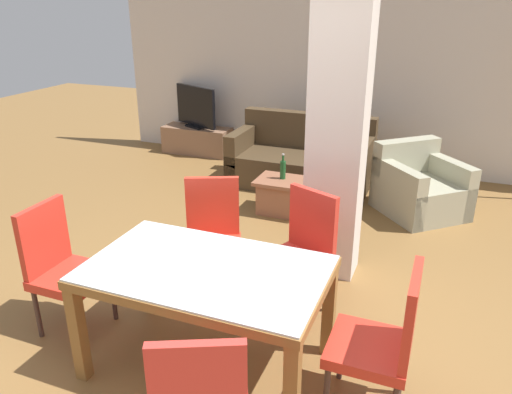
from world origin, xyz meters
name	(u,v)px	position (x,y,z in m)	size (l,w,h in m)	color
ground_plane	(210,363)	(0.00, 0.00, 0.00)	(18.00, 18.00, 0.00)	brown
back_wall	(356,72)	(0.00, 4.60, 1.35)	(7.20, 0.09, 2.70)	beige
divider_pillar	(338,124)	(0.45, 1.56, 1.35)	(0.46, 0.34, 2.70)	beige
dining_table	(207,289)	(0.00, 0.00, 0.60)	(1.52, 0.93, 0.75)	brown
dining_chair_head_right	(384,338)	(1.12, 0.00, 0.53)	(0.46, 0.46, 0.97)	red
dining_chair_head_left	(61,264)	(-1.18, 0.00, 0.53)	(0.46, 0.46, 0.97)	red
dining_chair_far_left	(213,234)	(-0.38, 0.85, 0.53)	(0.61, 0.61, 0.97)	red
dining_chair_far_right	(302,248)	(0.37, 0.87, 0.53)	(0.60, 0.60, 0.97)	red
sofa	(301,162)	(-0.44, 3.59, 0.30)	(1.78, 0.90, 0.89)	#463521
armchair	(419,189)	(1.08, 3.19, 0.28)	(1.17, 1.17, 0.79)	#A4A287
coffee_table	(286,196)	(-0.33, 2.61, 0.21)	(0.67, 0.46, 0.40)	#91593E
bottle	(283,169)	(-0.38, 2.65, 0.51)	(0.06, 0.06, 0.29)	#194C23
tv_stand	(197,140)	(-2.37, 4.32, 0.21)	(1.08, 0.40, 0.42)	#876148
tv_screen	(196,108)	(-2.37, 4.32, 0.73)	(0.81, 0.38, 0.63)	black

